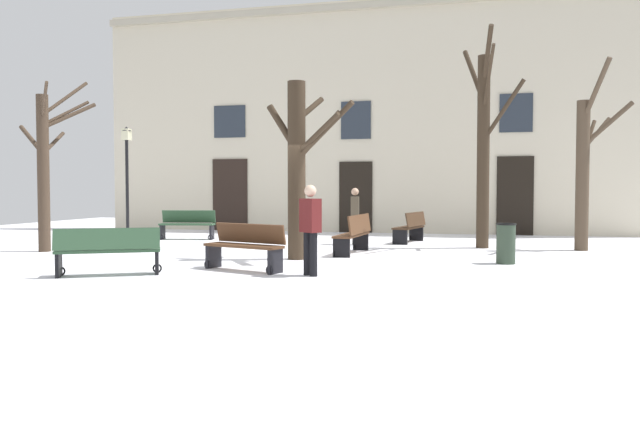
{
  "coord_description": "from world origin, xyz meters",
  "views": [
    {
      "loc": [
        3.62,
        -13.5,
        1.54
      ],
      "look_at": [
        0.0,
        1.55,
        0.92
      ],
      "focal_mm": 34.04,
      "sensor_mm": 36.0,
      "label": 1
    }
  ],
  "objects": [
    {
      "name": "ground_plane",
      "position": [
        0.0,
        0.0,
        0.0
      ],
      "size": [
        31.34,
        31.34,
        0.0
      ],
      "primitive_type": "plane",
      "color": "white"
    },
    {
      "name": "building_facade",
      "position": [
        -0.0,
        7.96,
        4.15
      ],
      "size": [
        19.59,
        0.6,
        8.2
      ],
      "color": "beige",
      "rests_on": "ground"
    },
    {
      "name": "tree_center",
      "position": [
        -6.5,
        -0.49,
        2.17
      ],
      "size": [
        2.09,
        2.18,
        4.37
      ],
      "color": "#423326",
      "rests_on": "ground"
    },
    {
      "name": "tree_left_of_center",
      "position": [
        6.51,
        2.82,
        2.09
      ],
      "size": [
        1.34,
        1.49,
        4.67
      ],
      "color": "#4C3D2D",
      "rests_on": "ground"
    },
    {
      "name": "tree_near_facade",
      "position": [
        4.07,
        2.89,
        2.76
      ],
      "size": [
        1.59,
        2.07,
        5.56
      ],
      "color": "#382B1E",
      "rests_on": "ground"
    },
    {
      "name": "tree_foreground",
      "position": [
        0.05,
        -0.7,
        2.08
      ],
      "size": [
        2.16,
        1.64,
        3.89
      ],
      "color": "#382B1E",
      "rests_on": "ground"
    },
    {
      "name": "streetlamp",
      "position": [
        -6.93,
        3.93,
        2.17
      ],
      "size": [
        0.3,
        0.3,
        3.54
      ],
      "color": "black",
      "rests_on": "ground"
    },
    {
      "name": "litter_bin",
      "position": [
        4.44,
        -0.45,
        0.42
      ],
      "size": [
        0.41,
        0.41,
        0.84
      ],
      "color": "#2D3D2D",
      "rests_on": "ground"
    },
    {
      "name": "bench_by_litter_bin",
      "position": [
        1.04,
        0.73,
        0.48
      ],
      "size": [
        0.62,
        1.9,
        0.94
      ],
      "rotation": [
        0.0,
        0.0,
        4.63
      ],
      "color": "#51331E",
      "rests_on": "ground"
    },
    {
      "name": "bench_back_to_back_left",
      "position": [
        -4.7,
        3.64,
        0.46
      ],
      "size": [
        1.74,
        0.79,
        0.89
      ],
      "rotation": [
        0.0,
        0.0,
        0.18
      ],
      "color": "#2D4C33",
      "rests_on": "ground"
    },
    {
      "name": "bench_back_to_back_right",
      "position": [
        -2.56,
        -3.94,
        0.45
      ],
      "size": [
        1.81,
        1.24,
        0.86
      ],
      "rotation": [
        0.0,
        0.0,
        3.62
      ],
      "color": "#2D4C33",
      "rests_on": "ground"
    },
    {
      "name": "bench_near_center_tree",
      "position": [
        2.08,
        4.05,
        0.44
      ],
      "size": [
        0.86,
        1.63,
        0.89
      ],
      "rotation": [
        0.0,
        0.0,
        4.47
      ],
      "color": "#3D2819",
      "rests_on": "ground"
    },
    {
      "name": "bench_near_lamp",
      "position": [
        -0.45,
        -2.67,
        0.47
      ],
      "size": [
        1.72,
        1.01,
        0.89
      ],
      "rotation": [
        0.0,
        0.0,
        5.94
      ],
      "color": "#51331E",
      "rests_on": "ground"
    },
    {
      "name": "person_strolling",
      "position": [
        0.63,
        3.08,
        0.86
      ],
      "size": [
        0.27,
        0.41,
        1.57
      ],
      "rotation": [
        0.0,
        0.0,
        1.71
      ],
      "color": "#403D3A",
      "rests_on": "ground"
    },
    {
      "name": "person_by_shop_door",
      "position": [
        0.94,
        -3.09,
        0.89
      ],
      "size": [
        0.43,
        0.41,
        1.62
      ],
      "rotation": [
        0.0,
        0.0,
        2.46
      ],
      "color": "black",
      "rests_on": "ground"
    }
  ]
}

